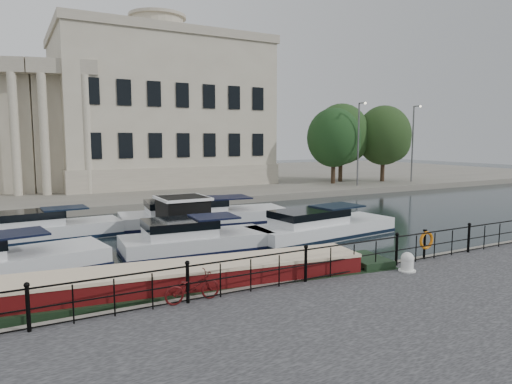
% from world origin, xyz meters
% --- Properties ---
extents(ground_plane, '(160.00, 160.00, 0.00)m').
position_xyz_m(ground_plane, '(0.00, 0.00, 0.00)').
color(ground_plane, black).
rests_on(ground_plane, ground).
extents(far_bank, '(120.00, 42.00, 0.55)m').
position_xyz_m(far_bank, '(0.00, 39.00, 0.28)').
color(far_bank, '#6B665B').
rests_on(far_bank, ground_plane).
extents(railing, '(24.14, 0.14, 1.22)m').
position_xyz_m(railing, '(0.00, -2.25, 1.20)').
color(railing, black).
rests_on(railing, near_quay).
extents(civic_building, '(53.55, 31.84, 16.85)m').
position_xyz_m(civic_building, '(-1.00, 34.71, 7.04)').
color(civic_building, '#ADA38C').
rests_on(civic_building, far_bank).
extents(lamp_posts, '(8.24, 1.55, 8.07)m').
position_xyz_m(lamp_posts, '(26.00, 20.70, 4.80)').
color(lamp_posts, '#59595B').
rests_on(lamp_posts, far_bank).
extents(bicycle, '(1.66, 0.61, 0.86)m').
position_xyz_m(bicycle, '(-3.85, -2.23, 0.98)').
color(bicycle, '#440C0C').
rests_on(bicycle, near_quay).
extents(mooring_bollard, '(0.60, 0.60, 0.67)m').
position_xyz_m(mooring_bollard, '(3.79, -2.97, 0.86)').
color(mooring_bollard, silver).
rests_on(mooring_bollard, near_quay).
extents(life_ring_post, '(0.70, 0.19, 1.14)m').
position_xyz_m(life_ring_post, '(5.62, -2.17, 1.27)').
color(life_ring_post, black).
rests_on(life_ring_post, near_quay).
extents(narrowboat, '(15.58, 4.00, 1.56)m').
position_xyz_m(narrowboat, '(-3.76, -0.67, 0.37)').
color(narrowboat, black).
rests_on(narrowboat, ground_plane).
extents(harbour_hut, '(3.42, 2.85, 2.22)m').
position_xyz_m(harbour_hut, '(-0.29, 8.60, 0.95)').
color(harbour_hut, '#6B665B').
rests_on(harbour_hut, ground_plane).
extents(cabin_cruisers, '(24.93, 10.52, 1.99)m').
position_xyz_m(cabin_cruisers, '(-1.63, 7.74, 0.37)').
color(cabin_cruisers, silver).
rests_on(cabin_cruisers, ground_plane).
extents(trees, '(11.80, 7.90, 8.34)m').
position_xyz_m(trees, '(24.24, 23.50, 5.26)').
color(trees, black).
rests_on(trees, far_bank).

